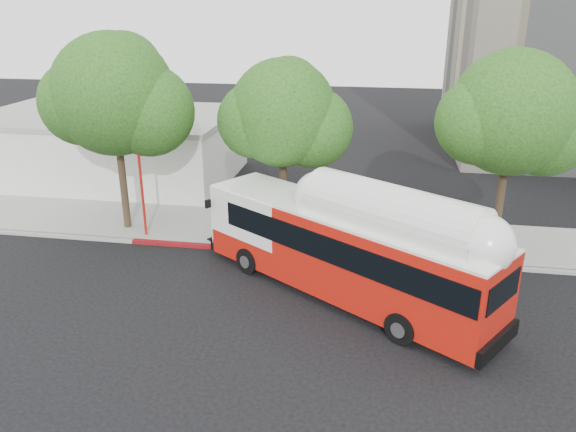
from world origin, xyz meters
TOP-DOWN VIEW (x-y plane):
  - ground at (0.00, 0.00)m, footprint 120.00×120.00m
  - sidewalk at (0.00, 6.50)m, footprint 60.00×5.00m
  - curb_strip at (0.00, 3.90)m, footprint 60.00×0.30m
  - red_curb_segment at (-3.00, 3.90)m, footprint 10.00×0.32m
  - street_tree_left at (-8.53, 5.56)m, footprint 6.67×5.80m
  - street_tree_mid at (-0.59, 6.06)m, footprint 5.75×5.00m
  - street_tree_right at (9.44, 5.86)m, footprint 6.21×5.40m
  - low_commercial_bldg at (-14.00, 14.00)m, footprint 16.20×10.20m
  - transit_bus at (2.43, 0.36)m, footprint 12.55×9.54m
  - signal_pole at (-7.63, 4.62)m, footprint 0.13×0.44m

SIDE VIEW (x-z plane):
  - ground at x=0.00m, z-range 0.00..0.00m
  - sidewalk at x=0.00m, z-range 0.00..0.15m
  - curb_strip at x=0.00m, z-range 0.00..0.15m
  - red_curb_segment at x=-3.00m, z-range 0.00..0.16m
  - transit_bus at x=2.43m, z-range -0.13..3.88m
  - low_commercial_bldg at x=-14.00m, z-range 0.03..4.28m
  - signal_pole at x=-7.63m, z-range 0.06..4.75m
  - street_tree_mid at x=-0.59m, z-range 1.60..10.22m
  - street_tree_right at x=9.44m, z-range 1.67..10.85m
  - street_tree_left at x=-8.53m, z-range 1.73..11.47m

